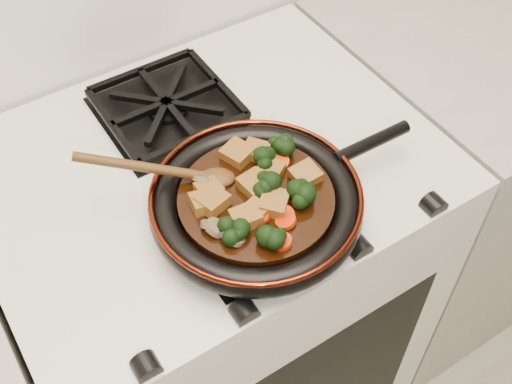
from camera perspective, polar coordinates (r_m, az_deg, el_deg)
stove at (r=1.44m, az=-3.34°, el=-9.45°), size 0.76×0.60×0.90m
burner_grate_front at (r=0.99m, az=-0.43°, el=-1.65°), size 0.23×0.23×0.03m
burner_grate_back at (r=1.16m, az=-7.92°, el=7.53°), size 0.23×0.23×0.03m
skillet at (r=0.96m, az=0.12°, el=-0.95°), size 0.45×0.32×0.05m
braising_sauce at (r=0.95m, az=-0.00°, el=-0.81°), size 0.23×0.23×0.02m
tofu_cube_0 at (r=0.91m, az=-0.86°, el=-2.32°), size 0.05×0.04×0.03m
tofu_cube_1 at (r=0.95m, az=-4.17°, el=0.14°), size 0.04×0.04×0.02m
tofu_cube_2 at (r=0.93m, az=1.58°, el=-1.03°), size 0.06×0.06×0.03m
tofu_cube_3 at (r=0.97m, az=4.40°, el=1.48°), size 0.04×0.04×0.03m
tofu_cube_4 at (r=0.93m, az=-4.77°, el=-0.95°), size 0.04×0.04×0.03m
tofu_cube_5 at (r=0.93m, az=-3.93°, el=-0.83°), size 0.05×0.05×0.03m
tofu_cube_6 at (r=0.95m, az=-0.17°, el=0.64°), size 0.04×0.05×0.02m
tofu_cube_7 at (r=0.99m, az=-1.64°, el=3.41°), size 0.05×0.05×0.03m
tofu_cube_8 at (r=0.92m, az=-0.13°, el=-1.83°), size 0.04×0.04×0.02m
tofu_cube_9 at (r=0.97m, az=1.21°, el=1.83°), size 0.05×0.05×0.02m
tofu_cube_10 at (r=1.00m, az=0.02°, el=3.64°), size 0.05×0.05×0.02m
broccoli_floret_0 at (r=0.90m, az=-1.78°, el=-3.50°), size 0.07×0.07×0.06m
broccoli_floret_1 at (r=0.88m, az=1.50°, el=-4.32°), size 0.09×0.08×0.06m
broccoli_floret_2 at (r=0.94m, az=4.05°, el=-0.20°), size 0.07×0.06×0.07m
broccoli_floret_3 at (r=0.94m, az=0.96°, el=0.51°), size 0.07×0.08×0.07m
broccoli_floret_4 at (r=1.00m, az=2.18°, el=3.94°), size 0.07×0.07×0.06m
broccoli_floret_5 at (r=0.98m, az=1.00°, el=3.07°), size 0.07×0.07×0.07m
carrot_coin_0 at (r=0.92m, az=0.35°, el=-2.22°), size 0.03×0.03×0.01m
carrot_coin_1 at (r=0.92m, az=2.61°, el=-1.96°), size 0.03×0.03×0.02m
carrot_coin_2 at (r=0.91m, az=2.67°, el=-2.56°), size 0.03×0.03×0.02m
carrot_coin_3 at (r=0.89m, az=2.33°, el=-4.41°), size 0.03×0.03×0.01m
carrot_coin_4 at (r=0.99m, az=1.71°, el=3.20°), size 0.03×0.03×0.01m
carrot_coin_5 at (r=0.99m, az=2.09°, el=2.69°), size 0.03×0.03×0.02m
mushroom_slice_0 at (r=0.91m, az=-3.92°, el=-2.90°), size 0.05×0.04×0.03m
mushroom_slice_1 at (r=0.96m, az=-4.67°, el=1.20°), size 0.05×0.05×0.03m
mushroom_slice_2 at (r=0.90m, az=-3.57°, el=-3.19°), size 0.04×0.04×0.03m
mushroom_slice_3 at (r=0.90m, az=-3.57°, el=-3.19°), size 0.04×0.04×0.03m
mushroom_slice_4 at (r=0.89m, az=-2.07°, el=-3.97°), size 0.04×0.04×0.03m
wooden_spoon at (r=0.96m, az=-6.85°, el=1.74°), size 0.13×0.09×0.21m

